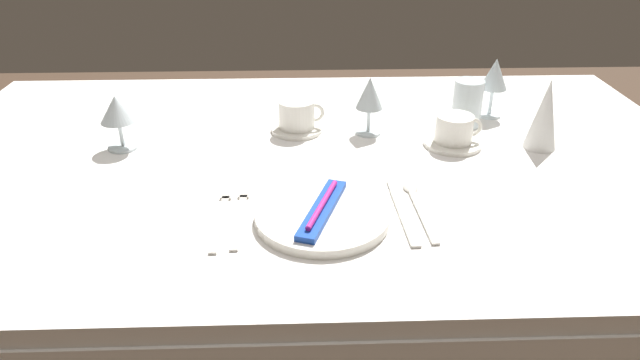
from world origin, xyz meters
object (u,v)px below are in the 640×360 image
at_px(dinner_plate, 322,216).
at_px(drink_tumbler, 467,103).
at_px(toothbrush_package, 322,208).
at_px(fork_outer, 240,214).
at_px(fork_inner, 222,216).
at_px(wine_glass_left, 117,112).
at_px(wine_glass_right, 495,76).
at_px(spoon_soup, 417,204).
at_px(dinner_knife, 403,213).
at_px(coffee_cup_left, 455,129).
at_px(napkin_folded, 545,114).
at_px(wine_glass_centre, 370,96).
at_px(coffee_cup_right, 297,114).

bearing_deg(dinner_plate, drink_tumbler, 49.47).
bearing_deg(toothbrush_package, drink_tumbler, 49.47).
height_order(fork_outer, fork_inner, same).
bearing_deg(wine_glass_left, fork_inner, -49.72).
bearing_deg(wine_glass_right, toothbrush_package, -132.40).
height_order(spoon_soup, drink_tumbler, drink_tumbler).
height_order(dinner_knife, coffee_cup_left, coffee_cup_left).
distance_m(fork_outer, napkin_folded, 0.72).
relative_size(coffee_cup_left, drink_tumbler, 0.94).
xyz_separation_m(fork_outer, coffee_cup_left, (0.47, 0.30, 0.04)).
bearing_deg(spoon_soup, wine_glass_centre, 99.32).
bearing_deg(fork_outer, coffee_cup_left, 32.21).
xyz_separation_m(dinner_plate, drink_tumbler, (0.38, 0.44, 0.05)).
bearing_deg(toothbrush_package, coffee_cup_right, 96.19).
bearing_deg(wine_glass_left, dinner_plate, -36.29).
distance_m(toothbrush_package, fork_outer, 0.16).
height_order(fork_outer, coffee_cup_left, coffee_cup_left).
bearing_deg(coffee_cup_right, drink_tumbler, 3.33).
bearing_deg(drink_tumbler, wine_glass_centre, -170.18).
height_order(coffee_cup_right, drink_tumbler, drink_tumbler).
bearing_deg(fork_outer, dinner_plate, -9.27).
xyz_separation_m(fork_inner, wine_glass_left, (-0.26, 0.31, 0.09)).
bearing_deg(spoon_soup, wine_glass_left, 156.11).
bearing_deg(dinner_plate, napkin_folded, 30.41).
xyz_separation_m(fork_outer, wine_glass_left, (-0.30, 0.30, 0.09)).
xyz_separation_m(toothbrush_package, coffee_cup_right, (-0.05, 0.42, 0.02)).
distance_m(toothbrush_package, wine_glass_centre, 0.42).
bearing_deg(wine_glass_left, dinner_knife, -27.48).
bearing_deg(dinner_plate, fork_inner, 173.98).
bearing_deg(fork_inner, fork_outer, 8.48).
height_order(coffee_cup_left, wine_glass_right, wine_glass_right).
bearing_deg(toothbrush_package, fork_outer, 170.73).
relative_size(fork_outer, wine_glass_centre, 1.55).
xyz_separation_m(dinner_knife, spoon_soup, (0.03, 0.03, 0.00)).
relative_size(toothbrush_package, coffee_cup_left, 1.94).
xyz_separation_m(dinner_knife, drink_tumbler, (0.23, 0.42, 0.06)).
height_order(drink_tumbler, napkin_folded, napkin_folded).
relative_size(coffee_cup_left, coffee_cup_right, 0.97).
bearing_deg(toothbrush_package, dinner_knife, 6.52).
xyz_separation_m(wine_glass_centre, napkin_folded, (0.39, -0.10, -0.01)).
bearing_deg(fork_inner, drink_tumbler, 36.81).
relative_size(coffee_cup_left, napkin_folded, 0.66).
bearing_deg(coffee_cup_left, wine_glass_left, 179.36).
relative_size(fork_inner, coffee_cup_left, 2.04).
xyz_separation_m(fork_inner, coffee_cup_right, (0.14, 0.40, 0.04)).
height_order(wine_glass_centre, drink_tumbler, wine_glass_centre).
relative_size(coffee_cup_right, napkin_folded, 0.68).
relative_size(coffee_cup_right, wine_glass_left, 0.88).
bearing_deg(wine_glass_left, drink_tumbler, 7.69).
bearing_deg(napkin_folded, wine_glass_centre, 166.10).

